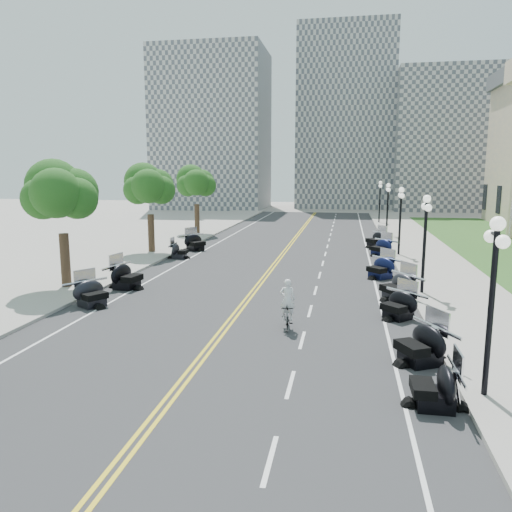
{
  "coord_description": "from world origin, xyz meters",
  "views": [
    {
      "loc": [
        4.69,
        -21.91,
        6.26
      ],
      "look_at": [
        0.23,
        2.65,
        2.0
      ],
      "focal_mm": 35.0,
      "sensor_mm": 36.0,
      "label": 1
    }
  ],
  "objects": [
    {
      "name": "lane_dash_15",
      "position": [
        3.2,
        36.0,
        0.01
      ],
      "size": [
        0.12,
        2.0,
        0.0
      ],
      "primitive_type": "cube",
      "color": "white",
      "rests_on": "road"
    },
    {
      "name": "distant_block_a",
      "position": [
        -18.0,
        62.0,
        13.0
      ],
      "size": [
        18.0,
        14.0,
        26.0
      ],
      "primitive_type": "cube",
      "color": "gray",
      "rests_on": "ground"
    },
    {
      "name": "motorcycle_s_6",
      "position": [
        -6.84,
        2.6,
        0.76
      ],
      "size": [
        2.53,
        2.53,
        1.53
      ],
      "primitive_type": null,
      "rotation": [
        0.0,
        0.0,
        1.39
      ],
      "color": "black",
      "rests_on": "road"
    },
    {
      "name": "road",
      "position": [
        0.0,
        10.0,
        0.0
      ],
      "size": [
        16.0,
        90.0,
        0.01
      ],
      "primitive_type": "cube",
      "color": "#333335",
      "rests_on": "ground"
    },
    {
      "name": "lane_dash_4",
      "position": [
        3.2,
        -8.0,
        0.01
      ],
      "size": [
        0.12,
        2.0,
        0.0
      ],
      "primitive_type": "cube",
      "color": "white",
      "rests_on": "road"
    },
    {
      "name": "motorcycle_n_5",
      "position": [
        7.0,
        -0.5,
        0.67
      ],
      "size": [
        2.7,
        2.7,
        1.34
      ],
      "primitive_type": null,
      "rotation": [
        0.0,
        0.0,
        -0.79
      ],
      "color": "black",
      "rests_on": "road"
    },
    {
      "name": "lane_dash_8",
      "position": [
        3.2,
        8.0,
        0.01
      ],
      "size": [
        0.12,
        2.0,
        0.0
      ],
      "primitive_type": "cube",
      "color": "white",
      "rests_on": "road"
    },
    {
      "name": "lane_dash_17",
      "position": [
        3.2,
        44.0,
        0.01
      ],
      "size": [
        0.12,
        2.0,
        0.0
      ],
      "primitive_type": "cube",
      "color": "white",
      "rests_on": "road"
    },
    {
      "name": "motorcycle_n_6",
      "position": [
        7.26,
        2.7,
        0.75
      ],
      "size": [
        2.94,
        2.94,
        1.49
      ],
      "primitive_type": null,
      "rotation": [
        0.0,
        0.0,
        -1.01
      ],
      "color": "black",
      "rests_on": "road"
    },
    {
      "name": "lane_dash_16",
      "position": [
        3.2,
        40.0,
        0.01
      ],
      "size": [
        0.12,
        2.0,
        0.0
      ],
      "primitive_type": "cube",
      "color": "white",
      "rests_on": "road"
    },
    {
      "name": "ground",
      "position": [
        0.0,
        0.0,
        0.0
      ],
      "size": [
        160.0,
        160.0,
        0.0
      ],
      "primitive_type": "plane",
      "color": "gray"
    },
    {
      "name": "motorcycle_n_10",
      "position": [
        7.16,
        20.05,
        0.74
      ],
      "size": [
        2.93,
        2.93,
        1.48
      ],
      "primitive_type": null,
      "rotation": [
        0.0,
        0.0,
        -0.98
      ],
      "color": "black",
      "rests_on": "road"
    },
    {
      "name": "lane_dash_13",
      "position": [
        3.2,
        28.0,
        0.01
      ],
      "size": [
        0.12,
        2.0,
        0.0
      ],
      "primitive_type": "cube",
      "color": "white",
      "rests_on": "road"
    },
    {
      "name": "centerline_yellow_b",
      "position": [
        0.12,
        10.0,
        0.01
      ],
      "size": [
        0.12,
        90.0,
        0.0
      ],
      "primitive_type": "cube",
      "color": "yellow",
      "rests_on": "road"
    },
    {
      "name": "edge_line_south",
      "position": [
        -6.4,
        10.0,
        0.01
      ],
      "size": [
        0.12,
        90.0,
        0.0
      ],
      "primitive_type": "cube",
      "color": "white",
      "rests_on": "road"
    },
    {
      "name": "cyclist_rider",
      "position": [
        2.47,
        -2.69,
        1.85
      ],
      "size": [
        0.62,
        0.41,
        1.69
      ],
      "primitive_type": "imported",
      "rotation": [
        0.0,
        0.0,
        3.14
      ],
      "color": "white",
      "rests_on": "bicycle"
    },
    {
      "name": "lane_dash_18",
      "position": [
        3.2,
        48.0,
        0.01
      ],
      "size": [
        0.12,
        2.0,
        0.0
      ],
      "primitive_type": "cube",
      "color": "white",
      "rests_on": "road"
    },
    {
      "name": "lane_dash_6",
      "position": [
        3.2,
        0.0,
        0.01
      ],
      "size": [
        0.12,
        2.0,
        0.0
      ],
      "primitive_type": "cube",
      "color": "white",
      "rests_on": "road"
    },
    {
      "name": "street_lamp_2",
      "position": [
        8.6,
        4.0,
        2.6
      ],
      "size": [
        0.5,
        1.2,
        4.9
      ],
      "primitive_type": null,
      "color": "black",
      "rests_on": "sidewalk_north"
    },
    {
      "name": "centerline_yellow_a",
      "position": [
        -0.12,
        10.0,
        0.01
      ],
      "size": [
        0.12,
        90.0,
        0.0
      ],
      "primitive_type": "cube",
      "color": "yellow",
      "rests_on": "road"
    },
    {
      "name": "lane_dash_10",
      "position": [
        3.2,
        16.0,
        0.01
      ],
      "size": [
        0.12,
        2.0,
        0.0
      ],
      "primitive_type": "cube",
      "color": "white",
      "rests_on": "road"
    },
    {
      "name": "lane_dash_19",
      "position": [
        3.2,
        52.0,
        0.01
      ],
      "size": [
        0.12,
        2.0,
        0.0
      ],
      "primitive_type": "cube",
      "color": "white",
      "rests_on": "road"
    },
    {
      "name": "motorcycle_s_8",
      "position": [
        -7.14,
        12.12,
        0.62
      ],
      "size": [
        1.85,
        1.85,
        1.25
      ],
      "primitive_type": null,
      "rotation": [
        0.0,
        0.0,
        1.61
      ],
      "color": "black",
      "rests_on": "road"
    },
    {
      "name": "tree_4",
      "position": [
        -10.0,
        26.0,
        4.75
      ],
      "size": [
        4.8,
        4.8,
        9.2
      ],
      "primitive_type": null,
      "color": "#235619",
      "rests_on": "sidewalk_south"
    },
    {
      "name": "lane_dash_7",
      "position": [
        3.2,
        4.0,
        0.01
      ],
      "size": [
        0.12,
        2.0,
        0.0
      ],
      "primitive_type": "cube",
      "color": "white",
      "rests_on": "road"
    },
    {
      "name": "lane_dash_11",
      "position": [
        3.2,
        20.0,
        0.01
      ],
      "size": [
        0.12,
        2.0,
        0.0
      ],
      "primitive_type": "cube",
      "color": "white",
      "rests_on": "road"
    },
    {
      "name": "street_lamp_1",
      "position": [
        8.6,
        -8.0,
        2.6
      ],
      "size": [
        0.5,
        1.2,
        4.9
      ],
      "primitive_type": null,
      "color": "black",
      "rests_on": "sidewalk_north"
    },
    {
      "name": "motorcycle_s_5",
      "position": [
        -6.91,
        -1.02,
        0.69
      ],
      "size": [
        2.72,
        2.72,
        1.38
      ],
      "primitive_type": null,
      "rotation": [
        0.0,
        0.0,
        1.01
      ],
      "color": "black",
      "rests_on": "road"
    },
    {
      "name": "lane_dash_12",
      "position": [
        3.2,
        24.0,
        0.01
      ],
      "size": [
        0.12,
        2.0,
        0.0
      ],
      "primitive_type": "cube",
      "color": "white",
      "rests_on": "road"
    },
    {
      "name": "motorcycle_s_9",
      "position": [
        -7.1,
        15.92,
        0.73
      ],
      "size": [
        2.93,
        2.93,
        1.46
      ],
      "primitive_type": null,
      "rotation": [
        0.0,
        0.0,
        0.92
      ],
      "color": "black",
      "rests_on": "road"
    },
    {
      "name": "distant_block_c",
      "position": [
        22.0,
        65.0,
        11.0
      ],
      "size": [
        20.0,
        14.0,
        22.0
      ],
      "primitive_type": "cube",
      "color": "gray",
      "rests_on": "ground"
    },
    {
      "name": "sidewalk_south",
      "position": [
        -10.5,
        10.0,
        0.07
      ],
      "size": [
        5.0,
        90.0,
        0.15
      ],
      "primitive_type": "cube",
      "color": "#9E9991",
      "rests_on": "ground"
    },
    {
      "name": "motorcycle_n_9",
      "position": [
        7.28,
        15.91,
        0.71
      ],
      "size": [
        2.86,
        2.86,
        1.42
      ],
      "primitive_type": null,
      "rotation": [
        0.0,
        0.0,
        -0.85
      ],
      "color": "black",
      "rests_on": "road"
    },
    {
      "name": "lane_dash_5",
      "position": [
        3.2,
        -4.0,
        0.01
      ],
      "size": [
        0.12,
        2.0,
        0.0
      ],
      "primitive_type": "cube",
      "color": "white",
      "rests_on": "road"
    },
    {
      "name": "lane_dash_9",
      "position": [
        3.2,
        12.0,
        0.01
      ],
      "size": [
        0.12,
        2.0,
        0.0
      ],
      "primitive_type": "cube",
      "color": "white",
      "rests_on": "road"
    },
    {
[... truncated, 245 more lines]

